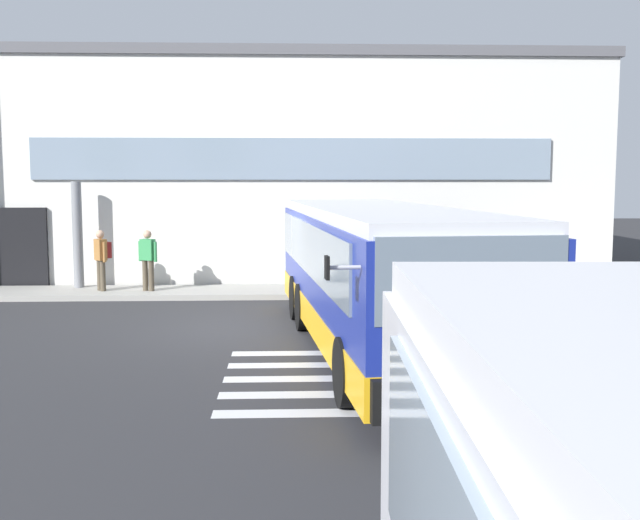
{
  "coord_description": "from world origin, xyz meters",
  "views": [
    {
      "loc": [
        0.88,
        -16.1,
        3.21
      ],
      "look_at": [
        1.52,
        -0.17,
        1.5
      ],
      "focal_mm": 42.31,
      "sensor_mm": 36.0,
      "label": 1
    }
  ],
  "objects_px": {
    "bus_main_foreground": "(378,280)",
    "passenger_by_doorway": "(148,257)",
    "entry_support_column": "(78,235)",
    "passenger_near_column": "(102,256)"
  },
  "relations": [
    {
      "from": "entry_support_column",
      "to": "passenger_by_doorway",
      "type": "xyz_separation_m",
      "value": [
        2.1,
        -0.76,
        -0.57
      ]
    },
    {
      "from": "entry_support_column",
      "to": "passenger_by_doorway",
      "type": "distance_m",
      "value": 2.3
    },
    {
      "from": "entry_support_column",
      "to": "bus_main_foreground",
      "type": "distance_m",
      "value": 10.79
    },
    {
      "from": "passenger_near_column",
      "to": "passenger_by_doorway",
      "type": "distance_m",
      "value": 1.28
    },
    {
      "from": "entry_support_column",
      "to": "passenger_near_column",
      "type": "height_order",
      "value": "entry_support_column"
    },
    {
      "from": "passenger_near_column",
      "to": "passenger_by_doorway",
      "type": "relative_size",
      "value": 1.0
    },
    {
      "from": "entry_support_column",
      "to": "passenger_by_doorway",
      "type": "bearing_deg",
      "value": -19.83
    },
    {
      "from": "bus_main_foreground",
      "to": "passenger_by_doorway",
      "type": "distance_m",
      "value": 8.81
    },
    {
      "from": "passenger_by_doorway",
      "to": "passenger_near_column",
      "type": "bearing_deg",
      "value": 176.0
    },
    {
      "from": "entry_support_column",
      "to": "passenger_by_doorway",
      "type": "height_order",
      "value": "entry_support_column"
    }
  ]
}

